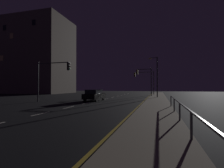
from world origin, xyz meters
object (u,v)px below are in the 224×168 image
(traffic_light_mid_left, at_px, (52,73))
(traffic_light_far_right, at_px, (145,78))
(building_distant, at_px, (40,57))
(traffic_light_near_right, at_px, (145,76))
(street_lamp_across_street, at_px, (156,73))
(car, at_px, (94,95))

(traffic_light_mid_left, xyz_separation_m, traffic_light_far_right, (9.75, 23.08, 0.39))
(traffic_light_mid_left, xyz_separation_m, building_distant, (-22.71, 26.34, 7.53))
(traffic_light_near_right, height_order, traffic_light_far_right, traffic_light_far_right)
(traffic_light_mid_left, distance_m, street_lamp_across_street, 17.49)
(traffic_light_near_right, relative_size, street_lamp_across_street, 0.79)
(street_lamp_across_street, relative_size, building_distant, 0.31)
(car, height_order, street_lamp_across_street, street_lamp_across_street)
(car, relative_size, traffic_light_mid_left, 0.85)
(traffic_light_near_right, distance_m, building_distant, 35.35)
(car, xyz_separation_m, traffic_light_far_right, (5.38, 19.61, 3.29))
(traffic_light_mid_left, height_order, street_lamp_across_street, street_lamp_across_street)
(traffic_light_mid_left, bearing_deg, traffic_light_far_right, 67.10)
(traffic_light_far_right, distance_m, street_lamp_across_street, 11.19)
(car, height_order, traffic_light_near_right, traffic_light_near_right)
(traffic_light_mid_left, distance_m, traffic_light_far_right, 25.06)
(car, xyz_separation_m, building_distant, (-27.08, 22.87, 10.43))
(traffic_light_near_right, relative_size, building_distant, 0.25)
(traffic_light_mid_left, height_order, traffic_light_far_right, traffic_light_far_right)
(building_distant, bearing_deg, traffic_light_mid_left, -49.24)
(traffic_light_far_right, xyz_separation_m, building_distant, (-32.45, 3.26, 7.14))
(traffic_light_mid_left, distance_m, building_distant, 35.59)
(car, distance_m, traffic_light_far_right, 20.59)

